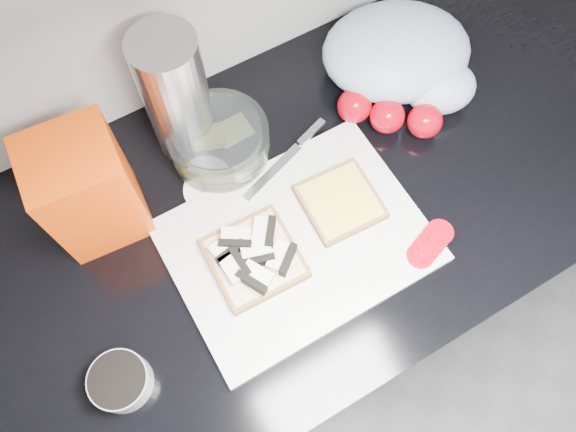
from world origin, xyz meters
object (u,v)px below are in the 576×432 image
object	(u,v)px
cutting_board	(297,242)
glass_bowl	(219,142)
bread_bag	(88,190)
steel_canister	(177,97)

from	to	relation	value
cutting_board	glass_bowl	xyz separation A→B (m)	(-0.03, 0.21, 0.03)
bread_bag	glass_bowl	bearing A→B (deg)	8.77
cutting_board	bread_bag	bearing A→B (deg)	141.52
glass_bowl	bread_bag	xyz separation A→B (m)	(-0.22, -0.02, 0.07)
cutting_board	glass_bowl	world-z (taller)	glass_bowl
cutting_board	bread_bag	world-z (taller)	bread_bag
steel_canister	bread_bag	bearing A→B (deg)	-159.17
glass_bowl	steel_canister	xyz separation A→B (m)	(-0.04, 0.05, 0.09)
cutting_board	bread_bag	distance (m)	0.33
cutting_board	bread_bag	size ratio (longest dim) A/B	1.95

